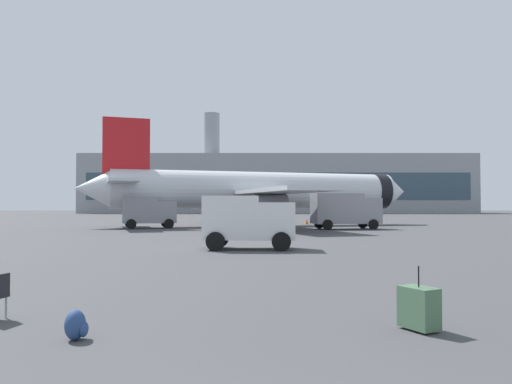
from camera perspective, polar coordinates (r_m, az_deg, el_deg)
The scene contains 9 objects.
airplane_at_gate at distance 51.39m, azimuth 0.08°, elevation 0.16°, with size 34.92×31.90×10.50m.
service_truck at distance 47.21m, azimuth -12.41°, elevation -2.15°, with size 5.24×3.67×2.90m.
fuel_truck at distance 45.39m, azimuth 9.99°, elevation -1.98°, with size 6.32×3.54×3.20m.
cargo_van at distance 24.25m, azimuth -1.13°, elevation -3.17°, with size 4.44×2.41×2.60m.
safety_cone_near at distance 56.78m, azimuth 5.67°, elevation -3.37°, with size 0.44×0.44×0.63m.
safety_cone_mid at distance 53.65m, azimuth 3.19°, elevation -3.50°, with size 0.44×0.44×0.60m.
rolling_suitcase at distance 9.17m, azimuth 18.01°, elevation -12.49°, with size 0.66×0.75×1.10m.
traveller_backpack at distance 8.67m, azimuth -20.11°, elevation -14.19°, with size 0.36×0.40×0.48m.
terminal_building at distance 137.27m, azimuth 2.16°, elevation 0.88°, with size 104.25×18.90×27.64m.
Camera 1 is at (0.14, -3.01, 2.14)m, focal length 34.86 mm.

